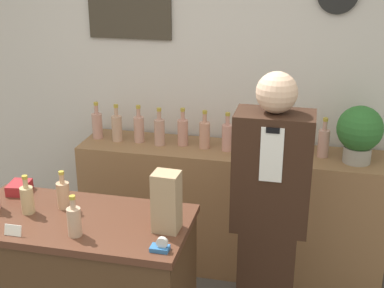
{
  "coord_description": "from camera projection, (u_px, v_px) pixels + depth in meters",
  "views": [
    {
      "loc": [
        0.72,
        -1.77,
        2.31
      ],
      "look_at": [
        0.05,
        1.13,
        1.19
      ],
      "focal_mm": 50.0,
      "sensor_mm": 36.0,
      "label": 1
    }
  ],
  "objects": [
    {
      "name": "back_wall",
      "position": [
        211.0,
        81.0,
        3.93
      ],
      "size": [
        5.2,
        0.09,
        2.7
      ],
      "color": "silver",
      "rests_on": "ground_plane"
    },
    {
      "name": "back_shelf",
      "position": [
        229.0,
        209.0,
        3.94
      ],
      "size": [
        2.18,
        0.45,
        0.94
      ],
      "color": "#8E6642",
      "rests_on": "ground_plane"
    },
    {
      "name": "shopkeeper",
      "position": [
        270.0,
        217.0,
        3.05
      ],
      "size": [
        0.43,
        0.27,
        1.69
      ],
      "color": "#331E14",
      "rests_on": "ground_plane"
    },
    {
      "name": "potted_plant",
      "position": [
        360.0,
        132.0,
        3.48
      ],
      "size": [
        0.3,
        0.3,
        0.39
      ],
      "color": "#9E998E",
      "rests_on": "back_shelf"
    },
    {
      "name": "paper_bag",
      "position": [
        167.0,
        202.0,
        2.68
      ],
      "size": [
        0.14,
        0.12,
        0.32
      ],
      "color": "tan",
      "rests_on": "display_counter"
    },
    {
      "name": "tape_dispenser",
      "position": [
        161.0,
        246.0,
        2.54
      ],
      "size": [
        0.09,
        0.06,
        0.07
      ],
      "color": "#2D66A8",
      "rests_on": "display_counter"
    },
    {
      "name": "price_card_right",
      "position": [
        13.0,
        230.0,
        2.67
      ],
      "size": [
        0.09,
        0.02,
        0.06
      ],
      "color": "white",
      "rests_on": "display_counter"
    },
    {
      "name": "gift_box",
      "position": [
        19.0,
        188.0,
        3.13
      ],
      "size": [
        0.13,
        0.16,
        0.06
      ],
      "color": "maroon",
      "rests_on": "display_counter"
    },
    {
      "name": "counter_bottle_1",
      "position": [
        27.0,
        199.0,
        2.87
      ],
      "size": [
        0.07,
        0.07,
        0.22
      ],
      "color": "tan",
      "rests_on": "display_counter"
    },
    {
      "name": "counter_bottle_2",
      "position": [
        63.0,
        194.0,
        2.93
      ],
      "size": [
        0.07,
        0.07,
        0.22
      ],
      "color": "tan",
      "rests_on": "display_counter"
    },
    {
      "name": "counter_bottle_3",
      "position": [
        74.0,
        221.0,
        2.65
      ],
      "size": [
        0.07,
        0.07,
        0.22
      ],
      "color": "tan",
      "rests_on": "display_counter"
    },
    {
      "name": "shelf_bottle_0",
      "position": [
        97.0,
        125.0,
        3.96
      ],
      "size": [
        0.08,
        0.08,
        0.28
      ],
      "color": "tan",
      "rests_on": "back_shelf"
    },
    {
      "name": "shelf_bottle_1",
      "position": [
        117.0,
        127.0,
        3.91
      ],
      "size": [
        0.08,
        0.08,
        0.28
      ],
      "color": "tan",
      "rests_on": "back_shelf"
    },
    {
      "name": "shelf_bottle_2",
      "position": [
        139.0,
        128.0,
        3.89
      ],
      "size": [
        0.08,
        0.08,
        0.28
      ],
      "color": "tan",
      "rests_on": "back_shelf"
    },
    {
      "name": "shelf_bottle_3",
      "position": [
        159.0,
        131.0,
        3.83
      ],
      "size": [
        0.08,
        0.08,
        0.28
      ],
      "color": "tan",
      "rests_on": "back_shelf"
    },
    {
      "name": "shelf_bottle_4",
      "position": [
        183.0,
        131.0,
        3.82
      ],
      "size": [
        0.08,
        0.08,
        0.28
      ],
      "color": "tan",
      "rests_on": "back_shelf"
    },
    {
      "name": "shelf_bottle_5",
      "position": [
        205.0,
        134.0,
        3.77
      ],
      "size": [
        0.08,
        0.08,
        0.28
      ],
      "color": "tan",
      "rests_on": "back_shelf"
    },
    {
      "name": "shelf_bottle_6",
      "position": [
        227.0,
        136.0,
        3.73
      ],
      "size": [
        0.08,
        0.08,
        0.28
      ],
      "color": "tan",
      "rests_on": "back_shelf"
    },
    {
      "name": "shelf_bottle_7",
      "position": [
        251.0,
        137.0,
        3.71
      ],
      "size": [
        0.08,
        0.08,
        0.28
      ],
      "color": "tan",
      "rests_on": "back_shelf"
    },
    {
      "name": "shelf_bottle_8",
      "position": [
        275.0,
        138.0,
        3.69
      ],
      "size": [
        0.08,
        0.08,
        0.28
      ],
      "color": "tan",
      "rests_on": "back_shelf"
    },
    {
      "name": "shelf_bottle_9",
      "position": [
        299.0,
        140.0,
        3.65
      ],
      "size": [
        0.08,
        0.08,
        0.28
      ],
      "color": "tan",
      "rests_on": "back_shelf"
    },
    {
      "name": "shelf_bottle_10",
      "position": [
        324.0,
        142.0,
        3.61
      ],
      "size": [
        0.08,
        0.08,
        0.28
      ],
      "color": "tan",
      "rests_on": "back_shelf"
    }
  ]
}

